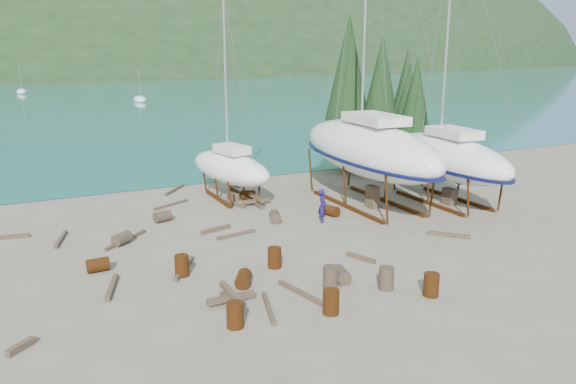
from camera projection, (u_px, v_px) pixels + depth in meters
name	position (u px, v px, depth m)	size (l,w,h in m)	color
ground	(306.00, 252.00, 25.46)	(600.00, 600.00, 0.00)	#6A6154
bay_water	(24.00, 67.00, 298.27)	(700.00, 700.00, 0.00)	#19797F
far_hill	(24.00, 67.00, 302.60)	(800.00, 360.00, 110.00)	black
far_house_right	(128.00, 67.00, 202.35)	(6.60, 5.60, 5.60)	beige
cypress_near_right	(381.00, 95.00, 39.87)	(3.60, 3.60, 10.00)	black
cypress_mid_right	(415.00, 109.00, 39.01)	(3.06, 3.06, 8.50)	black
cypress_back_left	(348.00, 82.00, 40.74)	(4.14, 4.14, 11.50)	black
cypress_far_right	(405.00, 101.00, 42.19)	(3.24, 3.24, 9.00)	black
moored_boat_mid	(140.00, 100.00, 99.00)	(2.00, 5.00, 6.05)	white
moored_boat_far	(22.00, 92.00, 117.15)	(2.00, 5.00, 6.05)	white
large_sailboat_near	(368.00, 148.00, 32.39)	(4.75, 13.65, 21.14)	white
large_sailboat_far	(446.00, 157.00, 33.08)	(4.09, 11.07, 17.15)	white
small_sailboat_shore	(230.00, 167.00, 34.08)	(3.87, 7.86, 12.05)	white
worker	(322.00, 206.00, 29.68)	(0.66, 0.43, 1.81)	#1B1353
drum_1	(341.00, 275.00, 22.15)	(0.58, 0.58, 0.88)	#2D2823
drum_2	(98.00, 265.00, 23.16)	(0.58, 0.58, 0.88)	#532A0E
drum_3	(331.00, 302.00, 19.41)	(0.58, 0.58, 0.88)	#532A0E
drum_4	(248.00, 195.00, 34.31)	(0.58, 0.58, 0.88)	#532A0E
drum_6	(331.00, 211.00, 30.95)	(0.58, 0.58, 0.88)	#532A0E
drum_7	(431.00, 285.00, 20.83)	(0.58, 0.58, 0.88)	#532A0E
drum_8	(182.00, 266.00, 22.68)	(0.58, 0.58, 0.88)	#532A0E
drum_9	(163.00, 217.00, 29.88)	(0.58, 0.58, 0.88)	#2D2823
drum_10	(235.00, 315.00, 18.46)	(0.58, 0.58, 0.88)	#532A0E
drum_11	(275.00, 217.00, 29.86)	(0.58, 0.58, 0.88)	#2D2823
drum_12	(243.00, 279.00, 21.74)	(0.58, 0.58, 0.88)	#532A0E
drum_14	(275.00, 258.00, 23.56)	(0.58, 0.58, 0.88)	#532A0E
drum_15	(122.00, 239.00, 26.38)	(0.58, 0.58, 0.88)	#2D2823
drum_16	(331.00, 277.00, 21.51)	(0.58, 0.58, 0.88)	#2D2823
drum_17	(386.00, 278.00, 21.42)	(0.58, 0.58, 0.88)	#2D2823
timber_0	(171.00, 205.00, 32.99)	(0.14, 2.60, 0.14)	brown
timber_1	(449.00, 235.00, 27.52)	(0.19, 2.05, 0.19)	brown
timber_2	(6.00, 237.00, 27.21)	(0.19, 2.09, 0.19)	brown
timber_3	(269.00, 308.00, 19.78)	(0.15, 2.49, 0.15)	brown
timber_5	(302.00, 293.00, 20.94)	(0.16, 2.78, 0.16)	brown
timber_6	(233.00, 204.00, 33.09)	(0.19, 2.01, 0.19)	brown
timber_7	(361.00, 258.00, 24.53)	(0.17, 1.49, 0.17)	brown
timber_8	(216.00, 229.00, 28.39)	(0.19, 1.74, 0.19)	brown
timber_9	(175.00, 190.00, 36.47)	(0.15, 2.69, 0.15)	brown
timber_11	(237.00, 234.00, 27.64)	(0.15, 2.19, 0.15)	brown
timber_12	(184.00, 268.00, 23.32)	(0.17, 2.51, 0.17)	brown
timber_13	(21.00, 346.00, 17.14)	(0.22, 1.00, 0.22)	brown
timber_14	(112.00, 287.00, 21.47)	(0.18, 2.35, 0.18)	brown
timber_15	(126.00, 240.00, 26.85)	(0.15, 2.99, 0.15)	brown
timber_17	(61.00, 239.00, 26.96)	(0.16, 2.38, 0.16)	brown
timber_pile_fore	(231.00, 298.00, 20.08)	(1.80, 1.80, 0.60)	brown
timber_pile_aft	(256.00, 201.00, 32.97)	(1.80, 1.80, 0.60)	brown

